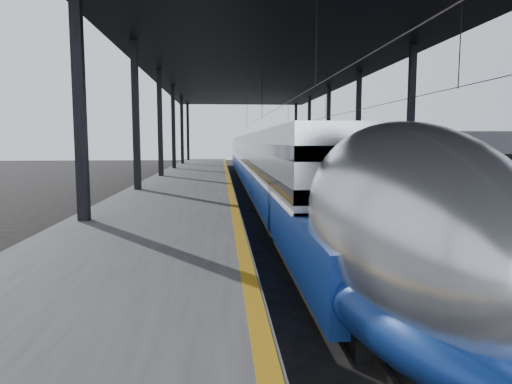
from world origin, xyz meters
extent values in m
plane|color=black|center=(0.00, 0.00, 0.00)|extent=(160.00, 160.00, 0.00)
cube|color=#4C4C4F|center=(-3.50, 20.00, 0.50)|extent=(6.00, 80.00, 1.00)
cube|color=#C78A12|center=(-0.70, 20.00, 1.00)|extent=(0.30, 80.00, 0.01)
cube|color=slate|center=(1.28, 20.00, 0.08)|extent=(0.08, 80.00, 0.16)
cube|color=slate|center=(2.72, 20.00, 0.08)|extent=(0.08, 80.00, 0.16)
cube|color=slate|center=(6.28, 20.00, 0.08)|extent=(0.08, 80.00, 0.16)
cube|color=slate|center=(7.72, 20.00, 0.08)|extent=(0.08, 80.00, 0.16)
cube|color=black|center=(-5.80, 5.00, 4.50)|extent=(0.35, 0.35, 9.00)
cube|color=black|center=(-5.80, 15.00, 4.50)|extent=(0.35, 0.35, 9.00)
cube|color=black|center=(9.60, 15.00, 4.50)|extent=(0.35, 0.35, 9.00)
cube|color=black|center=(-5.80, 25.00, 4.50)|extent=(0.35, 0.35, 9.00)
cube|color=black|center=(9.60, 25.00, 4.50)|extent=(0.35, 0.35, 9.00)
cube|color=black|center=(-5.80, 35.00, 4.50)|extent=(0.35, 0.35, 9.00)
cube|color=black|center=(9.60, 35.00, 4.50)|extent=(0.35, 0.35, 9.00)
cube|color=black|center=(-5.80, 45.00, 4.50)|extent=(0.35, 0.35, 9.00)
cube|color=black|center=(9.60, 45.00, 4.50)|extent=(0.35, 0.35, 9.00)
cube|color=black|center=(-5.80, 55.00, 4.50)|extent=(0.35, 0.35, 9.00)
cube|color=black|center=(9.60, 55.00, 4.50)|extent=(0.35, 0.35, 9.00)
cube|color=black|center=(1.90, 20.00, 9.25)|extent=(18.00, 75.00, 0.45)
cylinder|color=slate|center=(2.00, 20.00, 5.50)|extent=(0.03, 74.00, 0.03)
cylinder|color=slate|center=(7.00, 20.00, 5.50)|extent=(0.03, 74.00, 0.03)
cube|color=#B7BABE|center=(2.00, 29.24, 2.21)|extent=(2.79, 57.00, 3.85)
cube|color=navy|center=(2.00, 27.74, 1.01)|extent=(2.87, 62.00, 1.49)
cube|color=silver|center=(2.00, 29.24, 1.78)|extent=(2.89, 57.00, 0.10)
cube|color=black|center=(2.00, 29.24, 3.32)|extent=(2.83, 57.00, 0.40)
cube|color=black|center=(2.00, 29.24, 2.21)|extent=(2.83, 57.00, 0.40)
ellipsoid|color=#B7BABE|center=(2.00, -2.26, 2.07)|extent=(2.79, 8.40, 3.85)
ellipsoid|color=navy|center=(2.00, -2.26, 0.96)|extent=(2.87, 8.40, 1.64)
ellipsoid|color=black|center=(2.00, -4.86, 2.84)|extent=(1.44, 2.20, 0.87)
cube|color=black|center=(2.00, -2.26, 0.20)|extent=(2.12, 2.60, 0.40)
cube|color=black|center=(2.00, 19.74, 0.20)|extent=(2.12, 2.60, 0.40)
cube|color=navy|center=(7.00, 10.93, 2.00)|extent=(2.80, 18.00, 3.80)
cube|color=gray|center=(7.00, 2.53, 2.00)|extent=(2.85, 1.20, 3.85)
cube|color=black|center=(7.00, 1.91, 2.85)|extent=(1.70, 0.06, 0.85)
cube|color=maroon|center=(7.00, 1.91, 1.55)|extent=(1.20, 0.06, 0.55)
cube|color=gray|center=(7.00, 29.93, 2.00)|extent=(2.80, 18.00, 3.80)
cube|color=gray|center=(7.00, 48.93, 2.00)|extent=(2.80, 18.00, 3.80)
cube|color=black|center=(7.00, 4.93, 0.18)|extent=(2.20, 2.40, 0.36)
cube|color=black|center=(7.00, 26.93, 0.18)|extent=(2.20, 2.40, 0.36)
camera|label=1|loc=(-1.23, -10.48, 3.63)|focal=32.00mm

